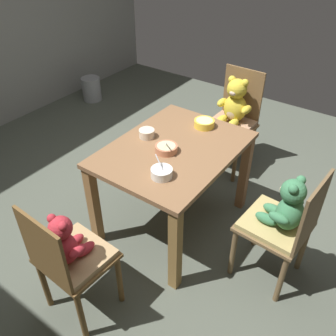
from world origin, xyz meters
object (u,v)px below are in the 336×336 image
(teddy_chair_near_front, at_px, (284,217))
(porridge_bowl_yellow_near_right, at_px, (204,123))
(teddy_chair_near_left, at_px, (68,252))
(porridge_bowl_terracotta_center, at_px, (166,148))
(dining_table, at_px, (174,161))
(teddy_chair_near_right, at_px, (234,111))
(porridge_bowl_cream_far_center, at_px, (147,133))
(porridge_bowl_white_near_left, at_px, (162,173))
(metal_pail, at_px, (92,89))

(teddy_chair_near_front, xyz_separation_m, porridge_bowl_yellow_near_right, (0.40, 0.82, 0.20))
(teddy_chair_near_left, bearing_deg, porridge_bowl_terracotta_center, 1.18)
(dining_table, height_order, porridge_bowl_terracotta_center, porridge_bowl_terracotta_center)
(teddy_chair_near_right, bearing_deg, porridge_bowl_terracotta_center, 1.70)
(teddy_chair_near_right, height_order, teddy_chair_near_front, teddy_chair_near_right)
(porridge_bowl_cream_far_center, bearing_deg, porridge_bowl_terracotta_center, -107.22)
(porridge_bowl_white_near_left, distance_m, porridge_bowl_yellow_near_right, 0.70)
(porridge_bowl_white_near_left, relative_size, metal_pail, 0.47)
(dining_table, height_order, teddy_chair_near_left, teddy_chair_near_left)
(teddy_chair_near_front, distance_m, porridge_bowl_yellow_near_right, 0.94)
(teddy_chair_near_right, xyz_separation_m, metal_pail, (0.26, 2.13, -0.43))
(porridge_bowl_cream_far_center, relative_size, metal_pail, 0.38)
(porridge_bowl_white_near_left, relative_size, porridge_bowl_yellow_near_right, 0.91)
(teddy_chair_near_left, xyz_separation_m, porridge_bowl_white_near_left, (0.66, -0.17, 0.23))
(teddy_chair_near_right, xyz_separation_m, porridge_bowl_cream_far_center, (-0.98, 0.22, 0.17))
(dining_table, xyz_separation_m, porridge_bowl_cream_far_center, (-0.00, 0.24, 0.15))
(porridge_bowl_terracotta_center, xyz_separation_m, porridge_bowl_white_near_left, (-0.25, -0.14, 0.01))
(teddy_chair_near_right, bearing_deg, porridge_bowl_cream_far_center, -11.25)
(dining_table, relative_size, teddy_chair_near_front, 1.22)
(teddy_chair_near_front, relative_size, teddy_chair_near_left, 1.01)
(teddy_chair_near_front, bearing_deg, teddy_chair_near_right, -45.25)
(dining_table, height_order, metal_pail, dining_table)
(dining_table, xyz_separation_m, metal_pail, (1.24, 2.15, -0.45))
(teddy_chair_near_right, height_order, porridge_bowl_terracotta_center, teddy_chair_near_right)
(teddy_chair_near_front, relative_size, porridge_bowl_white_near_left, 6.20)
(teddy_chair_near_left, height_order, porridge_bowl_terracotta_center, teddy_chair_near_left)
(teddy_chair_near_front, distance_m, porridge_bowl_cream_far_center, 1.10)
(dining_table, distance_m, porridge_bowl_terracotta_center, 0.16)
(dining_table, bearing_deg, porridge_bowl_yellow_near_right, -3.34)
(porridge_bowl_white_near_left, bearing_deg, porridge_bowl_yellow_near_right, 8.76)
(teddy_chair_near_front, distance_m, porridge_bowl_white_near_left, 0.80)
(teddy_chair_near_front, bearing_deg, teddy_chair_near_left, 51.08)
(dining_table, relative_size, porridge_bowl_terracotta_center, 6.89)
(porridge_bowl_terracotta_center, distance_m, metal_pail, 2.58)
(dining_table, bearing_deg, porridge_bowl_terracotta_center, 169.78)
(porridge_bowl_yellow_near_right, bearing_deg, teddy_chair_near_left, 177.45)
(teddy_chair_near_left, bearing_deg, porridge_bowl_cream_far_center, 14.45)
(teddy_chair_near_right, height_order, porridge_bowl_yellow_near_right, teddy_chair_near_right)
(teddy_chair_near_left, height_order, porridge_bowl_cream_far_center, teddy_chair_near_left)
(teddy_chair_near_front, relative_size, porridge_bowl_cream_far_center, 7.70)
(teddy_chair_near_front, bearing_deg, porridge_bowl_terracotta_center, 7.12)
(dining_table, xyz_separation_m, porridge_bowl_yellow_near_right, (0.37, -0.02, 0.15))
(teddy_chair_near_front, height_order, porridge_bowl_cream_far_center, teddy_chair_near_front)
(porridge_bowl_cream_far_center, xyz_separation_m, porridge_bowl_terracotta_center, (-0.07, -0.23, -0.01))
(teddy_chair_near_front, bearing_deg, porridge_bowl_cream_far_center, 2.77)
(teddy_chair_near_left, distance_m, porridge_bowl_yellow_near_right, 1.37)
(porridge_bowl_white_near_left, bearing_deg, teddy_chair_near_right, 6.56)
(teddy_chair_near_right, distance_m, metal_pail, 2.19)
(porridge_bowl_white_near_left, height_order, metal_pail, porridge_bowl_white_near_left)
(teddy_chair_near_right, distance_m, teddy_chair_near_front, 1.33)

